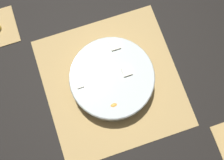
# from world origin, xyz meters

# --- Properties ---
(ground_plane) EXTENTS (6.00, 6.00, 0.00)m
(ground_plane) POSITION_xyz_m (0.00, 0.00, 0.00)
(ground_plane) COLOR black
(bamboo_mat_center) EXTENTS (0.41, 0.42, 0.01)m
(bamboo_mat_center) POSITION_xyz_m (0.00, 0.00, 0.00)
(bamboo_mat_center) COLOR tan
(bamboo_mat_center) RESTS_ON ground_plane
(fruit_salad_bowl) EXTENTS (0.25, 0.25, 0.07)m
(fruit_salad_bowl) POSITION_xyz_m (-0.00, 0.00, 0.04)
(fruit_salad_bowl) COLOR silver
(fruit_salad_bowl) RESTS_ON bamboo_mat_center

